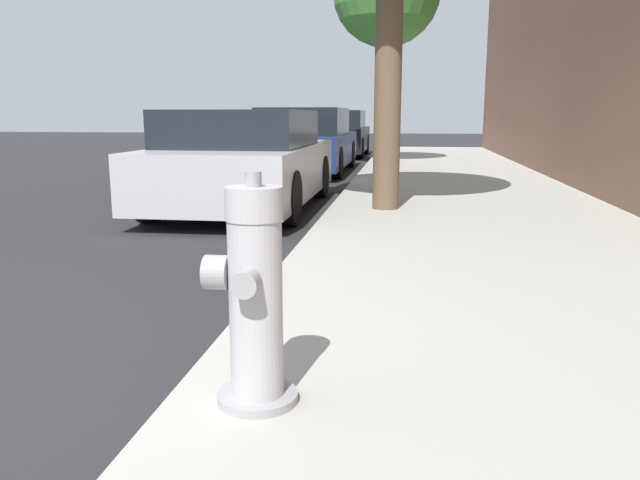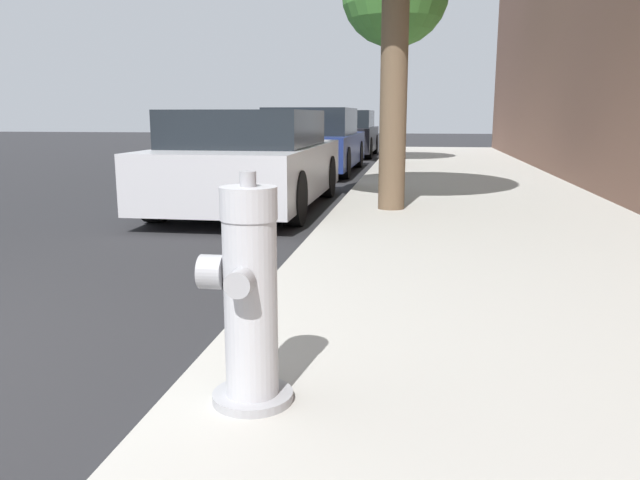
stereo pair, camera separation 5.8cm
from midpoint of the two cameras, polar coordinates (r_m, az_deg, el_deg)
sidewalk_slab at (r=2.64m, az=26.20°, el=-16.17°), size 3.47×40.00×0.12m
fire_hydrant at (r=2.40m, az=-5.80°, el=-5.36°), size 0.35×0.36×0.90m
parked_car_near at (r=8.32m, az=-6.14°, el=7.19°), size 1.85×4.04×1.29m
parked_car_mid at (r=13.59m, az=-0.48°, el=8.99°), size 1.86×4.44×1.37m
parked_car_far at (r=18.94m, az=2.27°, el=9.65°), size 1.87×3.88×1.35m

